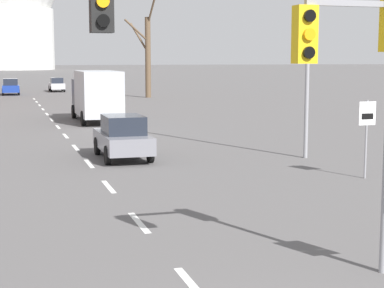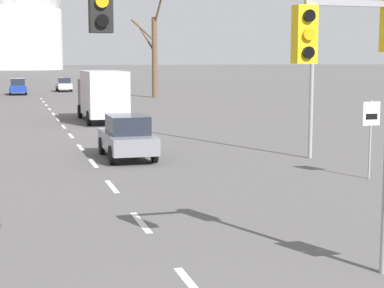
{
  "view_description": "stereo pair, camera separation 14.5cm",
  "coord_description": "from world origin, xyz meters",
  "px_view_note": "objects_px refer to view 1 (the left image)",
  "views": [
    {
      "loc": [
        -3.03,
        -6.32,
        3.87
      ],
      "look_at": [
        0.26,
        4.75,
        2.33
      ],
      "focal_mm": 60.0,
      "sensor_mm": 36.0,
      "label": 1
    },
    {
      "loc": [
        -2.89,
        -6.36,
        3.87
      ],
      "look_at": [
        0.26,
        4.75,
        2.33
      ],
      "focal_mm": 60.0,
      "sensor_mm": 36.0,
      "label": 2
    }
  ],
  "objects_px": {
    "traffic_signal_near_left": "(16,36)",
    "sedan_near_left": "(123,137)",
    "street_lamp_right": "(300,5)",
    "traffic_signal_near_right": "(362,61)",
    "speed_limit_sign": "(367,126)",
    "delivery_truck": "(96,94)",
    "sedan_near_right": "(11,87)",
    "sedan_mid_centre": "(57,85)"
  },
  "relations": [
    {
      "from": "sedan_near_left",
      "to": "delivery_truck",
      "type": "xyz_separation_m",
      "value": [
        1.14,
        15.08,
        0.84
      ]
    },
    {
      "from": "sedan_near_right",
      "to": "traffic_signal_near_left",
      "type": "bearing_deg",
      "value": -90.66
    },
    {
      "from": "sedan_near_left",
      "to": "sedan_mid_centre",
      "type": "bearing_deg",
      "value": 87.99
    },
    {
      "from": "traffic_signal_near_right",
      "to": "speed_limit_sign",
      "type": "xyz_separation_m",
      "value": [
        5.3,
        8.29,
        -2.1
      ]
    },
    {
      "from": "speed_limit_sign",
      "to": "sedan_mid_centre",
      "type": "bearing_deg",
      "value": 94.74
    },
    {
      "from": "sedan_mid_centre",
      "to": "delivery_truck",
      "type": "height_order",
      "value": "delivery_truck"
    },
    {
      "from": "sedan_near_left",
      "to": "sedan_mid_centre",
      "type": "height_order",
      "value": "sedan_near_left"
    },
    {
      "from": "sedan_near_right",
      "to": "sedan_mid_centre",
      "type": "distance_m",
      "value": 7.76
    },
    {
      "from": "traffic_signal_near_right",
      "to": "traffic_signal_near_left",
      "type": "height_order",
      "value": "traffic_signal_near_left"
    },
    {
      "from": "traffic_signal_near_right",
      "to": "street_lamp_right",
      "type": "relative_size",
      "value": 0.52
    },
    {
      "from": "speed_limit_sign",
      "to": "delivery_truck",
      "type": "bearing_deg",
      "value": 104.82
    },
    {
      "from": "traffic_signal_near_right",
      "to": "delivery_truck",
      "type": "xyz_separation_m",
      "value": [
        -0.37,
        29.73,
        -2.13
      ]
    },
    {
      "from": "delivery_truck",
      "to": "traffic_signal_near_right",
      "type": "bearing_deg",
      "value": -89.29
    },
    {
      "from": "street_lamp_right",
      "to": "sedan_mid_centre",
      "type": "distance_m",
      "value": 55.51
    },
    {
      "from": "street_lamp_right",
      "to": "delivery_truck",
      "type": "height_order",
      "value": "street_lamp_right"
    },
    {
      "from": "speed_limit_sign",
      "to": "street_lamp_right",
      "type": "relative_size",
      "value": 0.26
    },
    {
      "from": "street_lamp_right",
      "to": "sedan_mid_centre",
      "type": "height_order",
      "value": "street_lamp_right"
    },
    {
      "from": "speed_limit_sign",
      "to": "sedan_near_left",
      "type": "height_order",
      "value": "speed_limit_sign"
    },
    {
      "from": "traffic_signal_near_left",
      "to": "sedan_near_right",
      "type": "height_order",
      "value": "traffic_signal_near_left"
    },
    {
      "from": "sedan_near_right",
      "to": "sedan_mid_centre",
      "type": "xyz_separation_m",
      "value": [
        5.37,
        5.6,
        -0.03
      ]
    },
    {
      "from": "sedan_near_left",
      "to": "delivery_truck",
      "type": "bearing_deg",
      "value": 85.67
    },
    {
      "from": "traffic_signal_near_left",
      "to": "speed_limit_sign",
      "type": "relative_size",
      "value": 2.17
    },
    {
      "from": "sedan_near_right",
      "to": "sedan_mid_centre",
      "type": "height_order",
      "value": "sedan_near_right"
    },
    {
      "from": "traffic_signal_near_left",
      "to": "delivery_truck",
      "type": "bearing_deg",
      "value": 79.63
    },
    {
      "from": "traffic_signal_near_left",
      "to": "speed_limit_sign",
      "type": "bearing_deg",
      "value": 35.38
    },
    {
      "from": "traffic_signal_near_right",
      "to": "sedan_mid_centre",
      "type": "relative_size",
      "value": 1.13
    },
    {
      "from": "sedan_near_left",
      "to": "sedan_mid_centre",
      "type": "relative_size",
      "value": 0.95
    },
    {
      "from": "traffic_signal_near_right",
      "to": "speed_limit_sign",
      "type": "height_order",
      "value": "traffic_signal_near_right"
    },
    {
      "from": "traffic_signal_near_left",
      "to": "delivery_truck",
      "type": "relative_size",
      "value": 0.77
    },
    {
      "from": "traffic_signal_near_right",
      "to": "traffic_signal_near_left",
      "type": "xyz_separation_m",
      "value": [
        -5.72,
        0.47,
        0.38
      ]
    },
    {
      "from": "delivery_truck",
      "to": "sedan_mid_centre",
      "type": "bearing_deg",
      "value": 88.91
    },
    {
      "from": "traffic_signal_near_left",
      "to": "sedan_near_left",
      "type": "distance_m",
      "value": 15.17
    },
    {
      "from": "traffic_signal_near_right",
      "to": "speed_limit_sign",
      "type": "distance_m",
      "value": 10.06
    },
    {
      "from": "traffic_signal_near_right",
      "to": "sedan_mid_centre",
      "type": "bearing_deg",
      "value": 89.7
    },
    {
      "from": "traffic_signal_near_right",
      "to": "traffic_signal_near_left",
      "type": "bearing_deg",
      "value": 175.35
    },
    {
      "from": "traffic_signal_near_left",
      "to": "street_lamp_right",
      "type": "bearing_deg",
      "value": 48.95
    },
    {
      "from": "traffic_signal_near_left",
      "to": "delivery_truck",
      "type": "distance_m",
      "value": 29.85
    },
    {
      "from": "traffic_signal_near_right",
      "to": "traffic_signal_near_left",
      "type": "relative_size",
      "value": 0.91
    },
    {
      "from": "traffic_signal_near_left",
      "to": "sedan_mid_centre",
      "type": "distance_m",
      "value": 67.79
    },
    {
      "from": "traffic_signal_near_left",
      "to": "street_lamp_right",
      "type": "distance_m",
      "value": 16.46
    },
    {
      "from": "sedan_near_right",
      "to": "delivery_truck",
      "type": "bearing_deg",
      "value": -81.89
    },
    {
      "from": "speed_limit_sign",
      "to": "sedan_near_right",
      "type": "xyz_separation_m",
      "value": [
        -10.31,
        54.0,
        -0.86
      ]
    }
  ]
}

